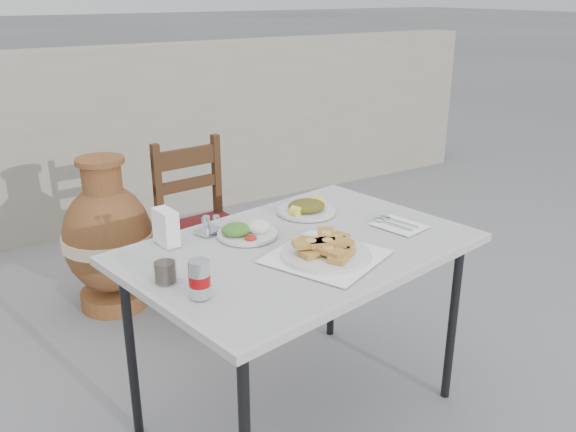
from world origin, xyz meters
TOP-DOWN VIEW (x-y plane):
  - ground at (0.00, 0.00)m, footprint 80.00×80.00m
  - cafe_table at (-0.17, 0.08)m, footprint 1.30×0.99m
  - pide_plate at (-0.16, -0.06)m, footprint 0.44×0.44m
  - salad_rice_plate at (-0.29, 0.24)m, footprint 0.22×0.22m
  - salad_chopped_plate at (0.03, 0.33)m, footprint 0.23×0.23m
  - soda_can at (-0.63, -0.09)m, footprint 0.06×0.06m
  - cola_glass at (-0.67, 0.06)m, footprint 0.07×0.07m
  - napkin_holder at (-0.56, 0.33)m, footprint 0.07×0.11m
  - condiment_caddy at (-0.39, 0.34)m, footprint 0.11×0.10m
  - cutlery_napkin at (0.23, 0.03)m, footprint 0.18×0.21m
  - chair at (-0.11, 1.03)m, footprint 0.41×0.41m
  - terracotta_urn at (-0.50, 1.32)m, footprint 0.45×0.45m
  - back_wall at (0.00, 2.50)m, footprint 6.00×0.25m

SIDE VIEW (x-z plane):
  - ground at x=0.00m, z-range 0.00..0.00m
  - terracotta_urn at x=-0.50m, z-range -0.03..0.76m
  - chair at x=-0.11m, z-range 0.02..0.88m
  - back_wall at x=0.00m, z-range 0.00..1.20m
  - cafe_table at x=-0.17m, z-range 0.31..1.03m
  - cutlery_napkin at x=0.23m, z-range 0.71..0.73m
  - salad_chopped_plate at x=0.03m, z-range 0.71..0.76m
  - salad_rice_plate at x=-0.29m, z-range 0.71..0.76m
  - condiment_caddy at x=-0.39m, z-range 0.71..0.77m
  - pide_plate at x=-0.16m, z-range 0.71..0.78m
  - cola_glass at x=-0.67m, z-range 0.71..0.81m
  - soda_can at x=-0.63m, z-range 0.72..0.83m
  - napkin_holder at x=-0.56m, z-range 0.72..0.84m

